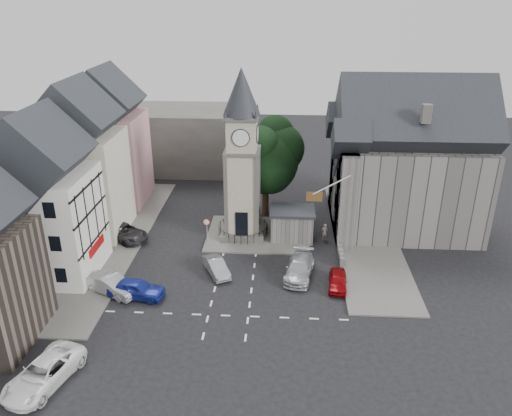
# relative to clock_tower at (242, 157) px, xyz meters

# --- Properties ---
(ground) EXTENTS (120.00, 120.00, 0.00)m
(ground) POSITION_rel_clock_tower_xyz_m (0.00, -7.99, -8.12)
(ground) COLOR black
(ground) RESTS_ON ground
(pavement_west) EXTENTS (6.00, 30.00, 0.14)m
(pavement_west) POSITION_rel_clock_tower_xyz_m (-12.50, -1.99, -8.05)
(pavement_west) COLOR #595651
(pavement_west) RESTS_ON ground
(pavement_east) EXTENTS (6.00, 26.00, 0.14)m
(pavement_east) POSITION_rel_clock_tower_xyz_m (12.00, 0.01, -8.05)
(pavement_east) COLOR #595651
(pavement_east) RESTS_ON ground
(central_island) EXTENTS (10.00, 8.00, 0.16)m
(central_island) POSITION_rel_clock_tower_xyz_m (1.50, 0.01, -8.04)
(central_island) COLOR #595651
(central_island) RESTS_ON ground
(road_markings) EXTENTS (20.00, 8.00, 0.01)m
(road_markings) POSITION_rel_clock_tower_xyz_m (0.00, -13.49, -8.12)
(road_markings) COLOR silver
(road_markings) RESTS_ON ground
(clock_tower) EXTENTS (4.86, 4.86, 16.25)m
(clock_tower) POSITION_rel_clock_tower_xyz_m (0.00, 0.00, 0.00)
(clock_tower) COLOR #4C4944
(clock_tower) RESTS_ON ground
(stone_shelter) EXTENTS (4.30, 3.30, 3.08)m
(stone_shelter) POSITION_rel_clock_tower_xyz_m (4.80, -0.49, -6.57)
(stone_shelter) COLOR #595552
(stone_shelter) RESTS_ON ground
(town_tree) EXTENTS (7.20, 7.20, 10.80)m
(town_tree) POSITION_rel_clock_tower_xyz_m (2.00, 5.01, -1.15)
(town_tree) COLOR black
(town_tree) RESTS_ON ground
(warning_sign_post) EXTENTS (0.70, 0.19, 2.85)m
(warning_sign_post) POSITION_rel_clock_tower_xyz_m (-3.20, -2.56, -6.09)
(warning_sign_post) COLOR black
(warning_sign_post) RESTS_ON ground
(terrace_pink) EXTENTS (8.10, 7.60, 12.80)m
(terrace_pink) POSITION_rel_clock_tower_xyz_m (-15.50, 8.01, -1.54)
(terrace_pink) COLOR pink
(terrace_pink) RESTS_ON ground
(terrace_cream) EXTENTS (8.10, 7.60, 12.80)m
(terrace_cream) POSITION_rel_clock_tower_xyz_m (-15.50, 0.01, -1.54)
(terrace_cream) COLOR beige
(terrace_cream) RESTS_ON ground
(terrace_tudor) EXTENTS (8.10, 7.60, 12.00)m
(terrace_tudor) POSITION_rel_clock_tower_xyz_m (-15.50, -7.99, -1.93)
(terrace_tudor) COLOR silver
(terrace_tudor) RESTS_ON ground
(backdrop_west) EXTENTS (20.00, 10.00, 8.00)m
(backdrop_west) POSITION_rel_clock_tower_xyz_m (-12.00, 20.01, -4.12)
(backdrop_west) COLOR #4C4944
(backdrop_west) RESTS_ON ground
(east_building) EXTENTS (14.40, 11.40, 12.60)m
(east_building) POSITION_rel_clock_tower_xyz_m (15.59, 3.01, -1.86)
(east_building) COLOR #595552
(east_building) RESTS_ON ground
(east_boundary_wall) EXTENTS (0.40, 16.00, 0.90)m
(east_boundary_wall) POSITION_rel_clock_tower_xyz_m (9.20, 2.01, -7.67)
(east_boundary_wall) COLOR #595552
(east_boundary_wall) RESTS_ON ground
(flagpole) EXTENTS (3.68, 0.10, 2.74)m
(flagpole) POSITION_rel_clock_tower_xyz_m (8.00, -3.99, -1.12)
(flagpole) COLOR white
(flagpole) RESTS_ON ground
(car_west_blue) EXTENTS (4.73, 2.38, 1.55)m
(car_west_blue) POSITION_rel_clock_tower_xyz_m (-7.50, -11.46, -7.35)
(car_west_blue) COLOR navy
(car_west_blue) RESTS_ON ground
(car_west_silver) EXTENTS (4.89, 3.50, 1.53)m
(car_west_silver) POSITION_rel_clock_tower_xyz_m (-9.61, -11.01, -7.35)
(car_west_silver) COLOR #A6A9AE
(car_west_silver) RESTS_ON ground
(car_west_grey) EXTENTS (5.89, 5.11, 1.51)m
(car_west_grey) POSITION_rel_clock_tower_xyz_m (-11.50, -1.66, -7.37)
(car_west_grey) COLOR #272729
(car_west_grey) RESTS_ON ground
(car_island_silver) EXTENTS (2.99, 4.07, 1.28)m
(car_island_silver) POSITION_rel_clock_tower_xyz_m (-1.68, -7.49, -7.48)
(car_island_silver) COLOR #9CA1A5
(car_island_silver) RESTS_ON ground
(car_island_east) EXTENTS (2.99, 5.53, 1.52)m
(car_island_east) POSITION_rel_clock_tower_xyz_m (5.42, -7.49, -7.36)
(car_island_east) COLOR #AAAEB2
(car_island_east) RESTS_ON ground
(car_east_red) EXTENTS (1.78, 3.74, 1.23)m
(car_east_red) POSITION_rel_clock_tower_xyz_m (8.50, -9.07, -7.50)
(car_east_red) COLOR maroon
(car_east_red) RESTS_ON ground
(van_sw_white) EXTENTS (4.09, 6.14, 1.57)m
(van_sw_white) POSITION_rel_clock_tower_xyz_m (-10.55, -21.09, -7.34)
(van_sw_white) COLOR white
(van_sw_white) RESTS_ON ground
(pedestrian) EXTENTS (0.64, 0.42, 1.73)m
(pedestrian) POSITION_rel_clock_tower_xyz_m (8.00, -0.73, -7.25)
(pedestrian) COLOR #BCAE9C
(pedestrian) RESTS_ON ground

